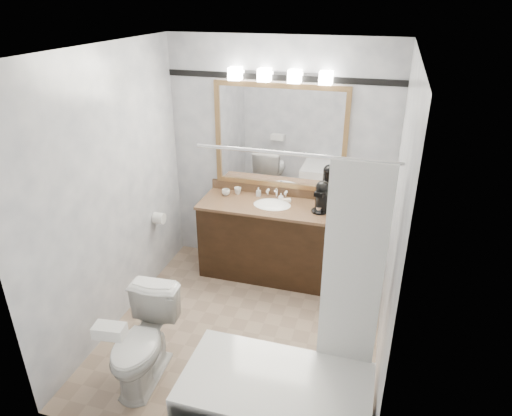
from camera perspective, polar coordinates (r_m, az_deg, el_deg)
name	(u,v)px	position (r m, az deg, el deg)	size (l,w,h in m)	color
room	(242,210)	(3.71, -1.78, -0.28)	(2.42, 2.62, 2.52)	#9E836B
vanity	(272,239)	(4.95, 1.96, -3.85)	(1.53, 0.58, 0.97)	black
mirror	(279,137)	(4.78, 2.95, 8.83)	(1.40, 0.04, 1.10)	#A37949
vanity_light_bar	(280,75)	(4.59, 2.97, 16.25)	(1.02, 0.14, 0.12)	silver
accent_stripe	(281,78)	(4.66, 3.16, 15.96)	(2.40, 0.01, 0.06)	black
bathtub	(279,397)	(3.47, 2.94, -22.52)	(1.30, 0.75, 1.96)	white
tp_roll	(159,218)	(4.92, -12.02, -1.25)	(0.12, 0.12, 0.11)	white
toilet	(143,342)	(3.83, -13.97, -15.98)	(0.41, 0.72, 0.74)	white
tissue_box	(110,331)	(3.34, -17.83, -14.41)	(0.21, 0.12, 0.09)	white
coffee_maker	(322,195)	(4.62, 8.24, 1.57)	(0.17, 0.21, 0.32)	black
cup_left	(226,192)	(4.99, -3.79, 1.99)	(0.08, 0.08, 0.07)	white
cup_right	(238,191)	(5.01, -2.29, 2.18)	(0.08, 0.08, 0.07)	white
soap_bottle_a	(258,192)	(4.95, 0.31, 2.03)	(0.04, 0.04, 0.10)	white
soap_bottle_b	(281,197)	(4.86, 3.13, 1.43)	(0.06, 0.06, 0.08)	white
soap_bar	(286,200)	(4.84, 3.83, 0.97)	(0.09, 0.06, 0.03)	beige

